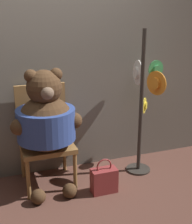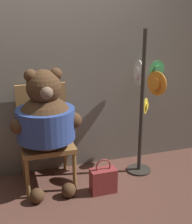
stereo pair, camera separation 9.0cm
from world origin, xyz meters
name	(u,v)px [view 1 (the left image)]	position (x,y,z in m)	size (l,w,h in m)	color
ground_plane	(60,194)	(0.00, 0.00, 0.00)	(14.00, 14.00, 0.00)	brown
wall_back	(43,55)	(0.00, 0.60, 1.34)	(8.00, 0.10, 2.68)	slate
chair	(45,133)	(-0.07, 0.35, 0.55)	(0.54, 0.52, 1.05)	#9E703D
teddy_bear	(46,121)	(-0.08, 0.17, 0.75)	(0.70, 0.62, 1.27)	#4C331E
hat_display_rack	(144,101)	(1.03, 0.21, 0.84)	(0.41, 0.59, 1.62)	#332D28
handbag_on_ground	(104,180)	(0.44, -0.10, 0.14)	(0.26, 0.14, 0.38)	maroon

